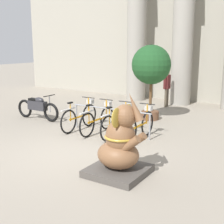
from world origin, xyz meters
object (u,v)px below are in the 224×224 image
at_px(elephant_statue, 120,147).
at_px(bicycle_3, 140,125).
at_px(bicycle_0, 80,116).
at_px(potted_tree, 151,67).
at_px(motorcycle, 38,107).
at_px(bicycle_1, 98,119).
at_px(person_pedestrian, 167,85).
at_px(bicycle_2, 118,122).

bearing_deg(elephant_statue, bicycle_3, 107.84).
distance_m(bicycle_0, potted_tree, 3.08).
bearing_deg(elephant_statue, motorcycle, 152.27).
xyz_separation_m(bicycle_3, elephant_statue, (0.76, -2.35, 0.17)).
bearing_deg(bicycle_1, potted_tree, 76.29).
xyz_separation_m(motorcycle, person_pedestrian, (2.98, 4.61, 0.50)).
relative_size(elephant_statue, person_pedestrian, 1.09).
bearing_deg(motorcycle, bicycle_0, -6.91).
bearing_deg(motorcycle, bicycle_3, -3.25).
distance_m(bicycle_3, person_pedestrian, 5.02).
xyz_separation_m(bicycle_1, bicycle_3, (1.39, 0.03, 0.00)).
bearing_deg(bicycle_1, motorcycle, 174.58).
height_order(bicycle_3, elephant_statue, elephant_statue).
xyz_separation_m(bicycle_2, elephant_statue, (1.45, -2.33, 0.17)).
distance_m(bicycle_0, bicycle_3, 2.09).
height_order(bicycle_3, motorcycle, bicycle_3).
height_order(bicycle_0, bicycle_1, same).
distance_m(bicycle_1, potted_tree, 2.87).
bearing_deg(bicycle_0, potted_tree, 61.86).
distance_m(motorcycle, potted_tree, 4.24).
relative_size(bicycle_2, person_pedestrian, 1.11).
bearing_deg(motorcycle, bicycle_1, -5.42).
distance_m(elephant_statue, person_pedestrian, 7.47).
bearing_deg(bicycle_3, bicycle_2, -178.42).
bearing_deg(bicycle_3, person_pedestrian, 103.87).
xyz_separation_m(bicycle_0, bicycle_3, (2.09, 0.02, 0.00)).
height_order(motorcycle, person_pedestrian, person_pedestrian).
bearing_deg(bicycle_3, motorcycle, 176.75).
height_order(bicycle_1, potted_tree, potted_tree).
xyz_separation_m(bicycle_0, bicycle_1, (0.70, -0.01, 0.00)).
bearing_deg(bicycle_0, bicycle_2, -0.14).
bearing_deg(person_pedestrian, elephant_statue, -74.82).
xyz_separation_m(bicycle_0, elephant_statue, (2.84, -2.34, 0.17)).
bearing_deg(person_pedestrian, bicycle_3, -76.13).
xyz_separation_m(bicycle_1, elephant_statue, (2.15, -2.33, 0.17)).
height_order(elephant_statue, motorcycle, elephant_statue).
bearing_deg(bicycle_2, bicycle_3, 1.58).
distance_m(bicycle_2, elephant_statue, 2.76).
xyz_separation_m(bicycle_2, bicycle_3, (0.70, 0.02, 0.00)).
xyz_separation_m(elephant_statue, person_pedestrian, (-1.95, 7.20, 0.36)).
bearing_deg(potted_tree, bicycle_1, -103.71).
bearing_deg(bicycle_3, potted_tree, 108.60).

